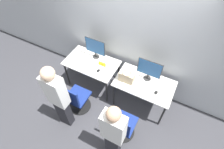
# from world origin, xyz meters

# --- Properties ---
(ground_plane) EXTENTS (20.00, 20.00, 0.00)m
(ground_plane) POSITION_xyz_m (0.00, 0.00, 0.00)
(ground_plane) COLOR #3D3D42
(wall_back) EXTENTS (12.00, 0.05, 2.80)m
(wall_back) POSITION_xyz_m (0.00, 0.82, 1.40)
(wall_back) COLOR #B7BCC1
(wall_back) RESTS_ON ground_plane
(desk_left) EXTENTS (1.17, 0.69, 0.76)m
(desk_left) POSITION_xyz_m (-0.62, 0.35, 0.67)
(desk_left) COLOR silver
(desk_left) RESTS_ON ground_plane
(monitor_left) EXTENTS (0.48, 0.15, 0.49)m
(monitor_left) POSITION_xyz_m (-0.62, 0.55, 1.03)
(monitor_left) COLOR #2D2D2D
(monitor_left) RESTS_ON desk_left
(keyboard_left) EXTENTS (0.42, 0.16, 0.02)m
(keyboard_left) POSITION_xyz_m (-0.62, 0.21, 0.77)
(keyboard_left) COLOR silver
(keyboard_left) RESTS_ON desk_left
(mouse_left) EXTENTS (0.06, 0.09, 0.03)m
(mouse_left) POSITION_xyz_m (-0.35, 0.20, 0.77)
(mouse_left) COLOR black
(mouse_left) RESTS_ON desk_left
(office_chair_left) EXTENTS (0.48, 0.48, 0.88)m
(office_chair_left) POSITION_xyz_m (-0.56, -0.41, 0.35)
(office_chair_left) COLOR black
(office_chair_left) RESTS_ON ground_plane
(person_left) EXTENTS (0.36, 0.22, 1.68)m
(person_left) POSITION_xyz_m (-0.59, -0.78, 0.92)
(person_left) COLOR #232328
(person_left) RESTS_ON ground_plane
(desk_right) EXTENTS (1.17, 0.69, 0.76)m
(desk_right) POSITION_xyz_m (0.62, 0.35, 0.67)
(desk_right) COLOR silver
(desk_right) RESTS_ON ground_plane
(monitor_right) EXTENTS (0.48, 0.15, 0.49)m
(monitor_right) POSITION_xyz_m (0.62, 0.49, 1.03)
(monitor_right) COLOR #2D2D2D
(monitor_right) RESTS_ON desk_right
(keyboard_right) EXTENTS (0.42, 0.16, 0.02)m
(keyboard_right) POSITION_xyz_m (0.62, 0.21, 0.77)
(keyboard_right) COLOR silver
(keyboard_right) RESTS_ON desk_right
(mouse_right) EXTENTS (0.06, 0.09, 0.03)m
(mouse_right) POSITION_xyz_m (0.89, 0.23, 0.77)
(mouse_right) COLOR black
(mouse_right) RESTS_ON desk_right
(office_chair_right) EXTENTS (0.48, 0.48, 0.88)m
(office_chair_right) POSITION_xyz_m (0.56, -0.50, 0.35)
(office_chair_right) COLOR black
(office_chair_right) RESTS_ON ground_plane
(person_right) EXTENTS (0.36, 0.21, 1.60)m
(person_right) POSITION_xyz_m (0.55, -0.87, 0.87)
(person_right) COLOR #232328
(person_right) RESTS_ON ground_plane
(handbag) EXTENTS (0.30, 0.18, 0.25)m
(handbag) POSITION_xyz_m (0.27, 0.24, 0.87)
(handbag) COLOR tan
(handbag) RESTS_ON desk_right
(placard_left) EXTENTS (0.16, 0.03, 0.08)m
(placard_left) POSITION_xyz_m (-0.36, 0.38, 0.80)
(placard_left) COLOR yellow
(placard_left) RESTS_ON desk_left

